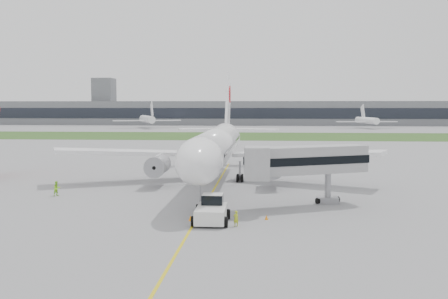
# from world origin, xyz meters

# --- Properties ---
(ground) EXTENTS (600.00, 600.00, 0.00)m
(ground) POSITION_xyz_m (0.00, 0.00, 0.00)
(ground) COLOR #97979A
(ground) RESTS_ON ground
(apron_markings) EXTENTS (70.00, 70.00, 0.04)m
(apron_markings) POSITION_xyz_m (0.00, -5.00, 0.00)
(apron_markings) COLOR yellow
(apron_markings) RESTS_ON ground
(grass_strip) EXTENTS (600.00, 50.00, 0.02)m
(grass_strip) POSITION_xyz_m (0.00, 120.00, 0.01)
(grass_strip) COLOR #2C4D1C
(grass_strip) RESTS_ON ground
(terminal_building) EXTENTS (320.00, 22.30, 14.00)m
(terminal_building) POSITION_xyz_m (0.00, 229.87, 7.00)
(terminal_building) COLOR slate
(terminal_building) RESTS_ON ground
(control_tower) EXTENTS (12.00, 12.00, 56.00)m
(control_tower) POSITION_xyz_m (-90.00, 232.00, 0.00)
(control_tower) COLOR slate
(control_tower) RESTS_ON ground
(airliner) EXTENTS (48.13, 53.95, 17.88)m
(airliner) POSITION_xyz_m (0.00, 4.87, 5.66)
(airliner) COLOR white
(airliner) RESTS_ON ground
(pushback_tug) EXTENTS (3.45, 5.08, 2.59)m
(pushback_tug) POSITION_xyz_m (1.64, -19.16, 1.19)
(pushback_tug) COLOR silver
(pushback_tug) RESTS_ON ground
(jet_bridge) EXTENTS (14.41, 9.72, 6.99)m
(jet_bridge) POSITION_xyz_m (10.84, -10.96, 5.17)
(jet_bridge) COLOR #A6A6A8
(jet_bridge) RESTS_ON ground
(safety_cone_left) EXTENTS (0.39, 0.39, 0.53)m
(safety_cone_left) POSITION_xyz_m (-0.50, -18.86, 0.27)
(safety_cone_left) COLOR orange
(safety_cone_left) RESTS_ON ground
(safety_cone_right) EXTENTS (0.35, 0.35, 0.48)m
(safety_cone_right) POSITION_xyz_m (7.00, -17.79, 0.24)
(safety_cone_right) COLOR orange
(safety_cone_right) RESTS_ON ground
(ground_crew_near) EXTENTS (0.66, 0.61, 1.51)m
(ground_crew_near) POSITION_xyz_m (4.11, -20.75, 0.75)
(ground_crew_near) COLOR #B6CA21
(ground_crew_near) RESTS_ON ground
(ground_crew_far) EXTENTS (1.12, 1.16, 1.88)m
(ground_crew_far) POSITION_xyz_m (-19.27, -6.62, 0.94)
(ground_crew_far) COLOR #97ED27
(ground_crew_far) RESTS_ON ground
(distant_aircraft_left) EXTENTS (43.18, 40.94, 13.13)m
(distant_aircraft_left) POSITION_xyz_m (-52.12, 183.11, 0.00)
(distant_aircraft_left) COLOR white
(distant_aircraft_left) RESTS_ON ground
(distant_aircraft_right) EXTENTS (33.79, 30.78, 11.58)m
(distant_aircraft_right) POSITION_xyz_m (58.55, 187.45, 0.00)
(distant_aircraft_right) COLOR white
(distant_aircraft_right) RESTS_ON ground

